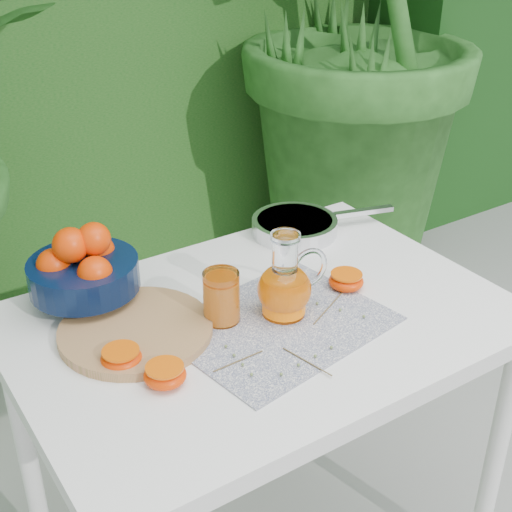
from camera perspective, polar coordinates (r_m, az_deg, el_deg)
potted_plant_right at (r=2.95m, az=5.98°, el=19.18°), size 3.05×3.05×2.16m
white_table at (r=1.51m, az=0.42°, el=-7.37°), size 1.00×0.70×0.75m
placemat at (r=1.43m, az=1.80°, el=-5.46°), size 0.46×0.39×0.00m
cutting_board at (r=1.42m, az=-9.59°, el=-5.89°), size 0.39×0.39×0.02m
fruit_bowl at (r=1.51m, az=-13.71°, el=-0.93°), size 0.25×0.25×0.18m
juice_pitcher at (r=1.43m, az=2.36°, el=-2.45°), size 0.16×0.12×0.18m
juice_tumbler at (r=1.42m, az=-2.78°, el=-3.37°), size 0.08×0.08×0.11m
saute_pan at (r=1.78m, az=3.20°, el=2.48°), size 0.39×0.27×0.04m
orange_halves at (r=1.38m, az=-2.95°, el=-6.25°), size 0.62×0.18×0.04m
thyme_sprigs at (r=1.38m, az=3.11°, el=-6.73°), size 0.37×0.25×0.01m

